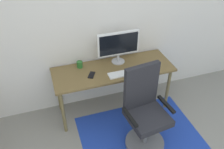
{
  "coord_description": "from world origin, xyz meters",
  "views": [
    {
      "loc": [
        -0.81,
        -0.65,
        2.53
      ],
      "look_at": [
        -0.07,
        1.6,
        0.81
      ],
      "focal_mm": 38.72,
      "sensor_mm": 36.0,
      "label": 1
    }
  ],
  "objects": [
    {
      "name": "office_chair",
      "position": [
        0.19,
        1.15,
        0.46
      ],
      "size": [
        0.56,
        0.49,
        1.09
      ],
      "rotation": [
        0.0,
        0.0,
        0.12
      ],
      "color": "slate",
      "rests_on": "ground"
    },
    {
      "name": "desk",
      "position": [
        0.03,
        1.85,
        0.64
      ],
      "size": [
        1.6,
        0.56,
        0.71
      ],
      "color": "brown",
      "rests_on": "ground"
    },
    {
      "name": "coffee_cup",
      "position": [
        -0.38,
        2.02,
        0.75
      ],
      "size": [
        0.08,
        0.08,
        0.09
      ],
      "primitive_type": "cylinder",
      "color": "#266326",
      "rests_on": "desk"
    },
    {
      "name": "monitor",
      "position": [
        0.15,
        1.99,
        0.97
      ],
      "size": [
        0.57,
        0.18,
        0.45
      ],
      "color": "#B2B2B7",
      "rests_on": "desk"
    },
    {
      "name": "keyboard",
      "position": [
        0.13,
        1.69,
        0.72
      ],
      "size": [
        0.43,
        0.13,
        0.02
      ],
      "primitive_type": "cube",
      "color": "white",
      "rests_on": "desk"
    },
    {
      "name": "computer_mouse",
      "position": [
        0.43,
        1.69,
        0.73
      ],
      "size": [
        0.06,
        0.1,
        0.03
      ],
      "primitive_type": "ellipsoid",
      "color": "black",
      "rests_on": "desk"
    },
    {
      "name": "wall_back",
      "position": [
        0.0,
        2.2,
        1.3
      ],
      "size": [
        6.0,
        0.1,
        2.6
      ],
      "primitive_type": "cube",
      "color": "silver",
      "rests_on": "ground"
    },
    {
      "name": "area_rug",
      "position": [
        0.2,
        1.19,
        0.0
      ],
      "size": [
        1.53,
        1.23,
        0.01
      ],
      "primitive_type": "cube",
      "color": "#1E3CA4",
      "rests_on": "ground"
    },
    {
      "name": "cell_phone",
      "position": [
        -0.28,
        1.79,
        0.71
      ],
      "size": [
        0.13,
        0.16,
        0.01
      ],
      "primitive_type": "cube",
      "rotation": [
        0.0,
        0.0,
        -0.5
      ],
      "color": "black",
      "rests_on": "desk"
    }
  ]
}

